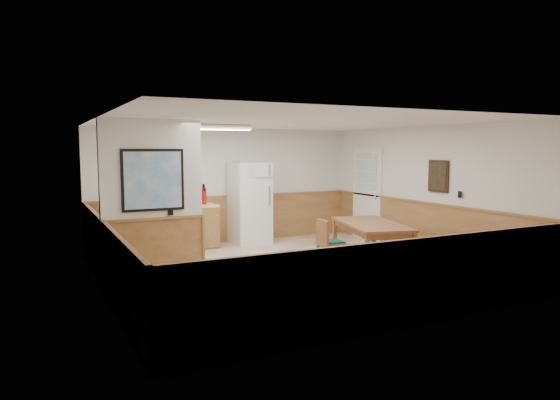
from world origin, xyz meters
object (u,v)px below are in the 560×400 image
refrigerator (250,203)px  fire_extinguisher (204,195)px  dining_bench (423,241)px  dining_chair (327,240)px  soap_bottle (135,202)px  dining_table (371,228)px

refrigerator → fire_extinguisher: bearing=172.5°
dining_bench → dining_chair: 2.04m
fire_extinguisher → dining_bench: bearing=-37.9°
dining_chair → soap_bottle: (-2.71, 2.74, 0.52)m
refrigerator → fire_extinguisher: refrigerator is taller
refrigerator → soap_bottle: bearing=177.0°
dining_chair → soap_bottle: soap_bottle is taller
dining_table → fire_extinguisher: size_ratio=4.74×
refrigerator → fire_extinguisher: 1.03m
dining_bench → soap_bottle: (-4.73, 2.89, 0.68)m
dining_chair → fire_extinguisher: bearing=118.7°
refrigerator → fire_extinguisher: (-1.01, 0.08, 0.20)m
fire_extinguisher → dining_table: bearing=-49.6°
refrigerator → dining_bench: (2.30, -2.89, -0.54)m
fire_extinguisher → soap_bottle: 1.43m
dining_table → dining_chair: dining_chair is taller
dining_chair → dining_table: bearing=-1.9°
dining_table → fire_extinguisher: fire_extinguisher is taller
refrigerator → dining_bench: size_ratio=1.07×
refrigerator → dining_table: refrigerator is taller
dining_table → soap_bottle: 4.57m
dining_bench → dining_chair: (-2.03, 0.15, 0.15)m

